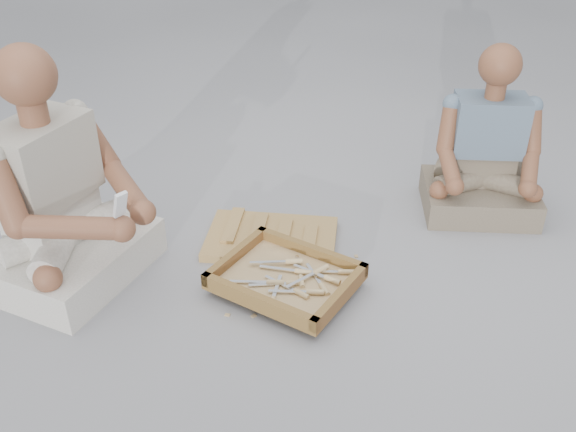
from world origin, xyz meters
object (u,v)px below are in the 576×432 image
at_px(carved_panel, 271,239).
at_px(tool_tray, 286,278).
at_px(companion, 485,159).
at_px(craftsman, 61,206).

height_order(carved_panel, tool_tray, tool_tray).
xyz_separation_m(tool_tray, companion, (0.62, 0.97, 0.21)).
distance_m(carved_panel, craftsman, 0.92).
xyz_separation_m(tool_tray, craftsman, (-0.88, -0.24, 0.27)).
height_order(tool_tray, companion, companion).
bearing_deg(companion, craftsman, 20.07).
relative_size(tool_tray, companion, 0.73).
bearing_deg(tool_tray, carved_panel, 123.69).
height_order(carved_panel, companion, companion).
bearing_deg(carved_panel, craftsman, -141.46).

